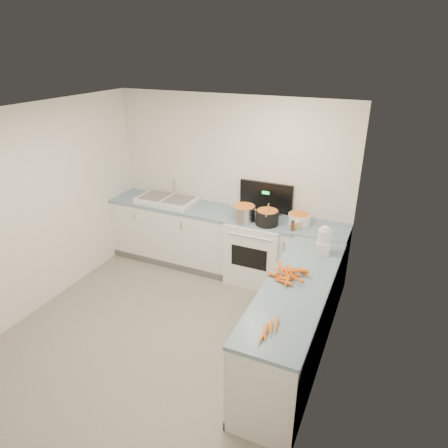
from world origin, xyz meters
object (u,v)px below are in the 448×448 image
at_px(mixing_bowl, 299,219).
at_px(food_processor, 324,242).
at_px(steel_pot, 244,214).
at_px(spice_jar, 297,226).
at_px(black_pot, 267,218).
at_px(stove, 257,249).
at_px(sink, 167,200).
at_px(extract_bottle, 292,226).

height_order(mixing_bowl, food_processor, food_processor).
xyz_separation_m(steel_pot, spice_jar, (0.73, 0.02, -0.04)).
distance_m(black_pot, mixing_bowl, 0.43).
relative_size(stove, sink, 1.58).
xyz_separation_m(stove, sink, (-1.45, 0.02, 0.50)).
bearing_deg(stove, steel_pot, -136.53).
height_order(steel_pot, spice_jar, steel_pot).
xyz_separation_m(sink, black_pot, (1.62, -0.16, 0.05)).
relative_size(steel_pot, food_processor, 0.99).
xyz_separation_m(stove, food_processor, (0.99, -0.61, 0.60)).
bearing_deg(food_processor, black_pot, 150.20).
relative_size(stove, food_processor, 4.30).
xyz_separation_m(black_pot, mixing_bowl, (0.38, 0.19, -0.02)).
height_order(stove, extract_bottle, stove).
distance_m(stove, spice_jar, 0.78).
bearing_deg(sink, stove, -0.62).
bearing_deg(spice_jar, mixing_bowl, 97.56).
bearing_deg(food_processor, stove, 148.09).
xyz_separation_m(extract_bottle, food_processor, (0.47, -0.42, 0.08)).
relative_size(mixing_bowl, spice_jar, 2.88).
distance_m(steel_pot, black_pot, 0.32).
bearing_deg(spice_jar, black_pot, -178.25).
distance_m(stove, sink, 1.54).
distance_m(black_pot, spice_jar, 0.41).
bearing_deg(extract_bottle, spice_jar, 51.30).
height_order(stove, black_pot, stove).
relative_size(mixing_bowl, extract_bottle, 2.52).
bearing_deg(stove, black_pot, -41.06).
bearing_deg(mixing_bowl, sink, -179.02).
relative_size(black_pot, extract_bottle, 2.57).
bearing_deg(mixing_bowl, extract_bottle, -95.93).
height_order(extract_bottle, food_processor, food_processor).
distance_m(sink, mixing_bowl, 2.00).
xyz_separation_m(black_pot, spice_jar, (0.40, 0.01, -0.04)).
bearing_deg(sink, food_processor, -14.51).
distance_m(stove, food_processor, 1.31).
distance_m(black_pot, food_processor, 0.95).
bearing_deg(mixing_bowl, steel_pot, -164.19).
relative_size(sink, spice_jar, 8.41).
relative_size(stove, spice_jar, 13.29).
bearing_deg(food_processor, spice_jar, 130.88).
bearing_deg(spice_jar, sink, 175.83).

